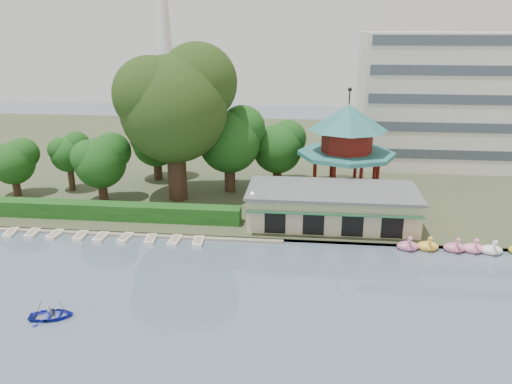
# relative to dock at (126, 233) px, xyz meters

# --- Properties ---
(ground_plane) EXTENTS (220.00, 220.00, 0.00)m
(ground_plane) POSITION_rel_dock_xyz_m (12.00, -17.20, -0.12)
(ground_plane) COLOR slate
(ground_plane) RESTS_ON ground
(shore) EXTENTS (220.00, 70.00, 0.40)m
(shore) POSITION_rel_dock_xyz_m (12.00, 34.80, 0.08)
(shore) COLOR #424930
(shore) RESTS_ON ground
(embankment) EXTENTS (220.00, 0.60, 0.30)m
(embankment) POSITION_rel_dock_xyz_m (12.00, 0.10, 0.03)
(embankment) COLOR gray
(embankment) RESTS_ON ground
(dock) EXTENTS (34.00, 1.60, 0.24)m
(dock) POSITION_rel_dock_xyz_m (0.00, 0.00, 0.00)
(dock) COLOR gray
(dock) RESTS_ON ground
(boathouse) EXTENTS (18.60, 9.39, 3.90)m
(boathouse) POSITION_rel_dock_xyz_m (22.00, 4.77, 2.25)
(boathouse) COLOR beige
(boathouse) RESTS_ON shore
(pavilion) EXTENTS (12.40, 12.40, 13.50)m
(pavilion) POSITION_rel_dock_xyz_m (24.00, 14.80, 7.36)
(pavilion) COLOR beige
(pavilion) RESTS_ON shore
(office_building) EXTENTS (38.00, 18.00, 20.00)m
(office_building) POSITION_rel_dock_xyz_m (44.67, 31.80, 9.61)
(office_building) COLOR silver
(office_building) RESTS_ON shore
(hedge) EXTENTS (30.00, 2.00, 1.80)m
(hedge) POSITION_rel_dock_xyz_m (-3.00, 3.30, 1.18)
(hedge) COLOR #1B4F17
(hedge) RESTS_ON shore
(lamp_post) EXTENTS (0.36, 0.36, 4.28)m
(lamp_post) POSITION_rel_dock_xyz_m (13.50, 1.80, 3.22)
(lamp_post) COLOR black
(lamp_post) RESTS_ON shore
(big_tree) EXTENTS (14.24, 13.27, 19.16)m
(big_tree) POSITION_rel_dock_xyz_m (3.18, 11.01, 12.61)
(big_tree) COLOR #3A281C
(big_tree) RESTS_ON shore
(small_trees) EXTENTS (39.71, 16.66, 11.21)m
(small_trees) POSITION_rel_dock_xyz_m (2.06, 14.89, 6.18)
(small_trees) COLOR #3A281C
(small_trees) RESTS_ON shore
(swan_boats) EXTENTS (20.55, 2.13, 1.92)m
(swan_boats) POSITION_rel_dock_xyz_m (39.02, -0.65, 0.28)
(swan_boats) COLOR pink
(swan_boats) RESTS_ON ground
(moored_rowboats) EXTENTS (24.65, 2.64, 0.36)m
(moored_rowboats) POSITION_rel_dock_xyz_m (-3.34, -1.42, 0.06)
(moored_rowboats) COLOR white
(moored_rowboats) RESTS_ON ground
(rowboat_with_passengers) EXTENTS (5.31, 4.36, 2.01)m
(rowboat_with_passengers) POSITION_rel_dock_xyz_m (0.15, -16.31, 0.36)
(rowboat_with_passengers) COLOR #1B25B8
(rowboat_with_passengers) RESTS_ON ground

